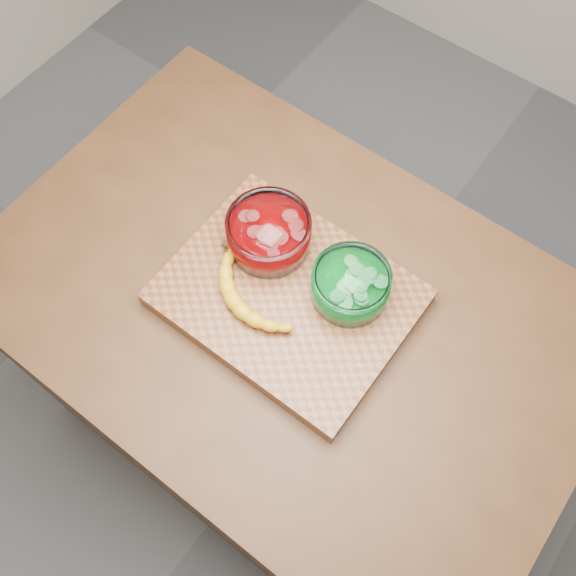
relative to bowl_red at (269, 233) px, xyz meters
The scene contains 6 objects.
ground 0.98m from the bowl_red, 34.58° to the right, with size 3.50×3.50×0.00m, color #5D5D62.
counter 0.54m from the bowl_red, 34.58° to the right, with size 1.20×0.80×0.90m, color #4A2B16.
cutting_board 0.13m from the bowl_red, 34.58° to the right, with size 0.45×0.35×0.04m, color brown.
bowl_red is the anchor object (origin of this frame).
bowl_green 0.19m from the bowl_red, ahead, with size 0.15×0.15×0.07m.
banana 0.12m from the bowl_red, 65.72° to the right, with size 0.23×0.15×0.03m, color #CF9412, non-canonical shape.
Camera 1 is at (0.31, -0.42, 2.03)m, focal length 40.00 mm.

